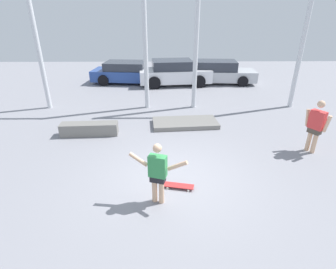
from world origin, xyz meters
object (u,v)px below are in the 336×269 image
manual_pad (185,123)px  parked_car_white (174,73)px  parked_car_blue (128,73)px  skateboard (178,186)px  bystander (316,125)px  skateboarder (158,171)px  parked_car_silver (217,72)px  grind_box (89,129)px

manual_pad → parked_car_white: (-0.22, 6.32, 0.62)m
parked_car_blue → parked_car_white: bearing=-4.0°
skateboard → parked_car_blue: 11.17m
bystander → parked_car_blue: bearing=4.9°
bystander → manual_pad: bearing=27.7°
skateboarder → bystander: (4.76, 2.37, 0.08)m
skateboard → parked_car_blue: parked_car_blue is taller
skateboarder → parked_car_blue: skateboarder is taller
skateboarder → parked_car_silver: size_ratio=0.33×
parked_car_blue → parked_car_silver: bearing=4.7°
grind_box → parked_car_white: parked_car_white is taller
skateboard → parked_car_white: parked_car_white is taller
skateboard → manual_pad: size_ratio=0.32×
skateboarder → manual_pad: bearing=95.7°
grind_box → bystander: bearing=-10.4°
grind_box → parked_car_silver: 9.60m
skateboarder → grind_box: bearing=141.9°
skateboarder → grind_box: 4.54m
parked_car_silver → parked_car_blue: bearing=-176.9°
parked_car_blue → bystander: 11.32m
grind_box → manual_pad: bearing=13.6°
parked_car_blue → skateboard: bearing=-70.7°
parked_car_blue → bystander: size_ratio=2.69×
skateboarder → parked_car_blue: bearing=118.0°
skateboarder → manual_pad: 4.72m
skateboarder → bystander: 5.31m
parked_car_blue → parked_car_silver: size_ratio=0.98×
skateboarder → parked_car_white: 10.91m
manual_pad → parked_car_blue: 7.49m
parked_car_white → parked_car_silver: size_ratio=0.94×
manual_pad → parked_car_silver: 7.15m
skateboarder → parked_car_silver: bearing=90.8°
grind_box → parked_car_white: 7.90m
parked_car_blue → bystander: bystander is taller
parked_car_white → bystander: bearing=-70.6°
skateboard → bystander: bystander is taller
skateboard → parked_car_white: (0.24, 10.36, 0.64)m
skateboarder → grind_box: skateboarder is taller
parked_car_blue → bystander: (6.85, -9.00, 0.29)m
grind_box → bystander: bystander is taller
skateboarder → parked_car_silver: 11.76m
manual_pad → parked_car_silver: parked_car_silver is taller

